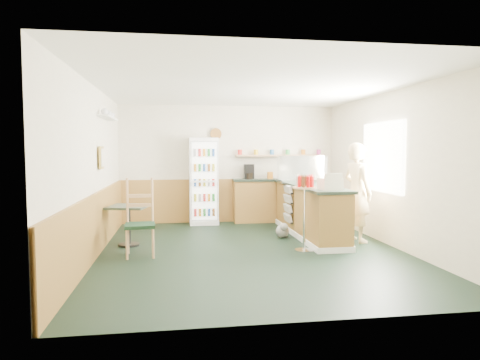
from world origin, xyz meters
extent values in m
plane|color=black|center=(0.00, 0.00, 0.00)|extent=(6.00, 6.00, 0.00)
cube|color=silver|center=(0.00, 3.01, 1.35)|extent=(5.00, 0.02, 2.70)
cube|color=silver|center=(-2.51, 0.00, 1.35)|extent=(0.02, 6.00, 2.70)
cube|color=silver|center=(2.51, 0.00, 1.35)|extent=(0.02, 6.00, 2.70)
cube|color=white|center=(0.00, 0.00, 2.71)|extent=(5.00, 6.00, 0.02)
cube|color=#A87436|center=(0.00, 2.97, 0.50)|extent=(4.98, 0.05, 1.00)
cube|color=#A87436|center=(-2.47, 0.00, 0.50)|extent=(0.05, 5.98, 1.00)
cube|color=white|center=(2.46, 0.30, 1.55)|extent=(0.06, 1.45, 1.25)
cube|color=gold|center=(-2.45, 0.50, 1.55)|extent=(0.03, 0.32, 0.38)
cube|color=white|center=(-2.40, 1.00, 2.25)|extent=(0.18, 1.20, 0.03)
cylinder|color=#905B24|center=(-0.30, 2.94, 2.05)|extent=(0.26, 0.04, 0.26)
cube|color=#A87436|center=(1.35, 1.07, 0.47)|extent=(0.60, 2.95, 0.95)
cube|color=white|center=(1.35, 1.07, 0.05)|extent=(0.64, 2.97, 0.10)
cube|color=#29392D|center=(1.35, 1.08, 0.98)|extent=(0.68, 3.01, 0.05)
cube|color=#A87436|center=(1.20, 2.80, 0.47)|extent=(2.20, 0.38, 0.95)
cube|color=#29392D|center=(1.20, 2.80, 0.98)|extent=(2.24, 0.42, 0.05)
cube|color=tan|center=(1.20, 2.88, 1.55)|extent=(2.10, 0.22, 0.04)
cube|color=black|center=(0.45, 2.80, 1.18)|extent=(0.22, 0.18, 0.34)
cylinder|color=#B2664C|center=(0.25, 2.88, 1.63)|extent=(0.10, 0.10, 0.12)
cylinder|color=#B2664C|center=(0.63, 2.88, 1.63)|extent=(0.10, 0.10, 0.12)
cylinder|color=#B2664C|center=(1.01, 2.88, 1.63)|extent=(0.10, 0.10, 0.12)
cylinder|color=#B2664C|center=(1.39, 2.88, 1.63)|extent=(0.10, 0.10, 0.12)
cylinder|color=#B2664C|center=(1.77, 2.88, 1.63)|extent=(0.10, 0.10, 0.12)
cylinder|color=#B2664C|center=(2.15, 2.88, 1.63)|extent=(0.10, 0.10, 0.12)
cube|color=white|center=(-0.60, 2.78, 0.98)|extent=(0.64, 0.46, 1.95)
cube|color=white|center=(-0.60, 2.55, 0.99)|extent=(0.54, 0.02, 1.72)
cube|color=silver|center=(-0.60, 2.48, 0.99)|extent=(0.58, 0.02, 1.79)
cube|color=silver|center=(1.35, 1.61, 1.04)|extent=(0.96, 0.50, 0.07)
cube|color=silver|center=(1.35, 1.61, 1.31)|extent=(0.94, 0.48, 0.48)
cube|color=beige|center=(1.35, -0.05, 1.11)|extent=(0.35, 0.37, 0.20)
imported|color=tan|center=(2.05, 0.42, 0.90)|extent=(0.58, 0.70, 1.81)
cylinder|color=silver|center=(0.88, -0.14, 0.01)|extent=(0.31, 0.31, 0.02)
cylinder|color=silver|center=(0.88, -0.14, 0.53)|extent=(0.04, 0.04, 1.05)
cylinder|color=tan|center=(0.88, -0.14, 1.06)|extent=(0.40, 0.40, 0.03)
cylinder|color=red|center=(1.00, -0.16, 1.16)|extent=(0.06, 0.06, 0.18)
cylinder|color=red|center=(0.99, -0.09, 1.16)|extent=(0.06, 0.06, 0.18)
cylinder|color=red|center=(0.94, -0.03, 1.16)|extent=(0.06, 0.06, 0.18)
cylinder|color=red|center=(0.86, -0.02, 1.16)|extent=(0.06, 0.06, 0.18)
cylinder|color=red|center=(0.79, -0.06, 1.16)|extent=(0.06, 0.06, 0.18)
cylinder|color=red|center=(0.76, -0.13, 1.16)|extent=(0.06, 0.06, 0.18)
cylinder|color=red|center=(0.77, -0.20, 1.16)|extent=(0.06, 0.06, 0.18)
cylinder|color=red|center=(0.83, -0.25, 1.16)|extent=(0.06, 0.06, 0.18)
cylinder|color=red|center=(0.90, -0.26, 1.16)|extent=(0.06, 0.06, 0.18)
cylinder|color=red|center=(0.97, -0.23, 1.16)|extent=(0.06, 0.06, 0.18)
cube|color=black|center=(1.01, 1.33, 0.25)|extent=(0.05, 0.47, 0.03)
cube|color=#BCB7AE|center=(0.99, 1.33, 0.32)|extent=(0.09, 0.43, 0.16)
cube|color=black|center=(1.01, 1.33, 0.44)|extent=(0.05, 0.47, 0.03)
cube|color=#BCB7AE|center=(0.99, 1.33, 0.51)|extent=(0.09, 0.43, 0.16)
cube|color=black|center=(1.01, 1.33, 0.64)|extent=(0.05, 0.47, 0.03)
cube|color=#BCB7AE|center=(0.99, 1.33, 0.71)|extent=(0.09, 0.43, 0.16)
cube|color=black|center=(1.01, 1.33, 0.83)|extent=(0.05, 0.47, 0.03)
cube|color=#BCB7AE|center=(0.99, 1.33, 0.90)|extent=(0.09, 0.43, 0.16)
cylinder|color=black|center=(-2.05, 0.69, 0.02)|extent=(0.37, 0.37, 0.04)
cylinder|color=black|center=(-2.05, 0.69, 0.35)|extent=(0.07, 0.07, 0.64)
cube|color=#29392D|center=(-2.05, 0.69, 0.69)|extent=(0.77, 0.77, 0.04)
cube|color=black|center=(-1.79, -0.10, 0.49)|extent=(0.49, 0.49, 0.05)
cylinder|color=tan|center=(-1.98, -0.30, 0.24)|extent=(0.04, 0.04, 0.48)
cylinder|color=tan|center=(-1.59, -0.30, 0.24)|extent=(0.04, 0.04, 0.48)
cylinder|color=tan|center=(-1.98, 0.10, 0.24)|extent=(0.04, 0.04, 0.48)
cylinder|color=tan|center=(-1.59, 0.10, 0.24)|extent=(0.04, 0.04, 0.48)
cube|color=tan|center=(-1.79, 0.11, 0.86)|extent=(0.42, 0.07, 0.74)
sphere|color=gray|center=(0.78, 0.95, 0.13)|extent=(0.25, 0.25, 0.25)
sphere|color=gray|center=(0.78, 0.82, 0.23)|extent=(0.15, 0.15, 0.15)
camera|label=1|loc=(-1.21, -6.93, 1.67)|focal=32.00mm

